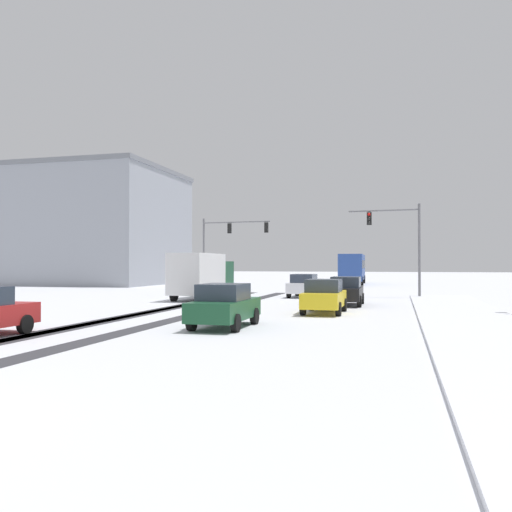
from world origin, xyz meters
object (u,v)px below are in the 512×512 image
object	(u,v)px
car_black_second	(346,291)
box_truck_delivery	(202,275)
car_yellow_cab_third	(324,296)
traffic_signal_near_right	(400,235)
car_white_lead	(304,285)
car_dark_green_fourth	(224,305)
traffic_signal_far_left	(226,238)
bus_oncoming	(352,267)
office_building_far_left_block	(85,227)

from	to	relation	value
car_black_second	box_truck_delivery	xyz separation A→B (m)	(-9.74, 2.89, 0.82)
car_yellow_cab_third	box_truck_delivery	distance (m)	12.27
traffic_signal_near_right	car_black_second	world-z (taller)	traffic_signal_near_right
car_white_lead	car_dark_green_fourth	bearing A→B (deg)	-89.38
traffic_signal_far_left	car_dark_green_fourth	world-z (taller)	traffic_signal_far_left
car_white_lead	car_black_second	world-z (taller)	same
car_dark_green_fourth	car_black_second	bearing A→B (deg)	74.13
car_black_second	car_dark_green_fourth	xyz separation A→B (m)	(-3.35, -11.80, 0.00)
car_black_second	bus_oncoming	world-z (taller)	bus_oncoming
bus_oncoming	box_truck_delivery	bearing A→B (deg)	-104.62
traffic_signal_far_left	box_truck_delivery	xyz separation A→B (m)	(2.51, -12.96, -3.03)
traffic_signal_near_right	car_yellow_cab_third	world-z (taller)	traffic_signal_near_right
traffic_signal_near_right	bus_oncoming	xyz separation A→B (m)	(-5.20, 23.60, -2.36)
car_dark_green_fourth	office_building_far_left_block	world-z (taller)	office_building_far_left_block
car_dark_green_fourth	box_truck_delivery	bearing A→B (deg)	113.49
car_white_lead	office_building_far_left_block	size ratio (longest dim) A/B	0.20
bus_oncoming	office_building_far_left_block	size ratio (longest dim) A/B	0.54
car_black_second	bus_oncoming	size ratio (longest dim) A/B	0.37
car_dark_green_fourth	box_truck_delivery	size ratio (longest dim) A/B	0.55
car_yellow_cab_third	office_building_far_left_block	size ratio (longest dim) A/B	0.20
car_white_lead	bus_oncoming	bearing A→B (deg)	86.96
traffic_signal_near_right	bus_oncoming	size ratio (longest dim) A/B	0.59
traffic_signal_near_right	traffic_signal_far_left	distance (m)	17.09
car_yellow_cab_third	bus_oncoming	xyz separation A→B (m)	(-1.69, 36.87, 1.18)
car_yellow_cab_third	car_black_second	bearing A→B (deg)	84.01
office_building_far_left_block	car_yellow_cab_third	bearing A→B (deg)	-43.44
car_yellow_cab_third	bus_oncoming	distance (m)	36.92
car_white_lead	car_black_second	distance (m)	7.66
car_white_lead	bus_oncoming	xyz separation A→B (m)	(1.32, 24.89, 1.18)
traffic_signal_far_left	box_truck_delivery	bearing A→B (deg)	-79.03
traffic_signal_near_right	car_white_lead	size ratio (longest dim) A/B	1.56
office_building_far_left_block	car_white_lead	bearing A→B (deg)	-32.39
traffic_signal_far_left	car_black_second	world-z (taller)	traffic_signal_far_left
traffic_signal_near_right	box_truck_delivery	world-z (taller)	traffic_signal_near_right
office_building_far_left_block	bus_oncoming	bearing A→B (deg)	11.77
traffic_signal_near_right	car_white_lead	world-z (taller)	traffic_signal_near_right
car_white_lead	car_black_second	bearing A→B (deg)	-62.35
traffic_signal_far_left	office_building_far_left_block	bearing A→B (deg)	155.23
car_white_lead	office_building_far_left_block	bearing A→B (deg)	147.61
car_yellow_cab_third	box_truck_delivery	xyz separation A→B (m)	(-9.19, 8.09, 0.82)
car_yellow_cab_third	car_white_lead	bearing A→B (deg)	104.10
car_yellow_cab_third	traffic_signal_far_left	bearing A→B (deg)	119.09
bus_oncoming	car_white_lead	bearing A→B (deg)	-93.04
traffic_signal_near_right	box_truck_delivery	size ratio (longest dim) A/B	0.88
car_dark_green_fourth	bus_oncoming	xyz separation A→B (m)	(1.12, 43.47, 1.18)
car_white_lead	traffic_signal_near_right	bearing A→B (deg)	11.15
car_dark_green_fourth	box_truck_delivery	xyz separation A→B (m)	(-6.38, 14.69, 0.82)
car_yellow_cab_third	car_dark_green_fourth	xyz separation A→B (m)	(-2.81, -6.60, 0.00)
traffic_signal_far_left	traffic_signal_near_right	bearing A→B (deg)	-27.08
traffic_signal_far_left	car_yellow_cab_third	world-z (taller)	traffic_signal_far_left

